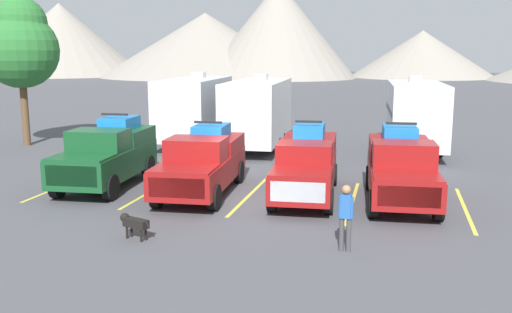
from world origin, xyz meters
TOP-DOWN VIEW (x-y plane):
  - ground_plane at (0.00, 0.00)m, footprint 240.00×240.00m
  - pickup_truck_a at (-5.46, 0.77)m, footprint 2.53×5.42m
  - pickup_truck_b at (-1.69, 0.61)m, footprint 2.52×5.85m
  - pickup_truck_c at (1.92, 1.10)m, footprint 2.37×5.81m
  - pickup_truck_d at (5.10, 1.03)m, footprint 2.50×5.48m
  - lot_stripe_a at (-7.13, 0.61)m, footprint 0.12×5.50m
  - lot_stripe_b at (-3.56, 0.61)m, footprint 0.12×5.50m
  - lot_stripe_c at (0.00, 0.61)m, footprint 0.12×5.50m
  - lot_stripe_d at (3.56, 0.61)m, footprint 0.12×5.50m
  - lot_stripe_e at (7.13, 0.61)m, footprint 0.12×5.50m
  - camper_trailer_a at (-5.50, 10.37)m, footprint 2.99×7.82m
  - camper_trailer_b at (-1.95, 9.90)m, footprint 2.96×8.42m
  - camper_trailer_c at (5.79, 10.50)m, footprint 2.88×7.75m
  - person_a at (3.73, -4.22)m, footprint 0.38×0.23m
  - dog at (-1.85, -4.61)m, footprint 0.98×0.51m
  - tree_a at (-14.16, 8.15)m, footprint 3.91×3.91m
  - mountain_ridge at (-0.37, 89.42)m, footprint 147.92×48.81m

SIDE VIEW (x-z plane):
  - ground_plane at x=0.00m, z-range 0.00..0.00m
  - lot_stripe_a at x=-7.13m, z-range 0.00..0.01m
  - lot_stripe_b at x=-3.56m, z-range 0.00..0.01m
  - lot_stripe_c at x=0.00m, z-range 0.00..0.01m
  - lot_stripe_d at x=3.56m, z-range 0.00..0.01m
  - lot_stripe_e at x=7.13m, z-range 0.00..0.01m
  - dog at x=-1.85m, z-range 0.12..0.78m
  - person_a at x=3.73m, z-range 0.13..1.84m
  - pickup_truck_c at x=1.92m, z-range -0.13..2.39m
  - pickup_truck_b at x=-1.69m, z-range -0.09..2.36m
  - pickup_truck_d at x=5.10m, z-range -0.11..2.46m
  - pickup_truck_a at x=-5.46m, z-range -0.10..2.53m
  - camper_trailer_c at x=5.79m, z-range 0.10..3.84m
  - camper_trailer_b at x=-1.95m, z-range 0.10..3.88m
  - camper_trailer_a at x=-5.50m, z-range 0.10..3.93m
  - tree_a at x=-14.16m, z-range 1.45..9.16m
  - mountain_ridge at x=-0.37m, z-range -1.76..15.42m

